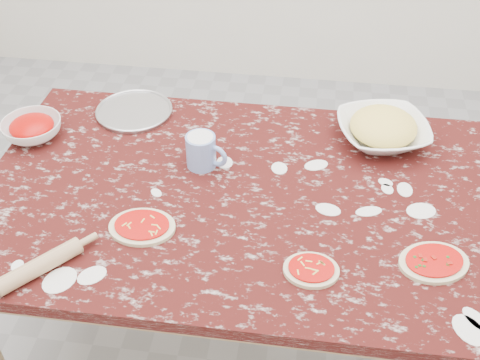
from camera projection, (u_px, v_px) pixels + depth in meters
name	position (u px, v px, depth m)	size (l,w,h in m)	color
ground	(240.00, 338.00, 2.28)	(4.00, 4.00, 0.00)	gray
worktable	(240.00, 212.00, 1.85)	(1.60, 1.00, 0.75)	#360D0C
pizza_tray	(134.00, 111.00, 2.13)	(0.27, 0.27, 0.01)	#B2B2B7
sauce_bowl	(32.00, 129.00, 2.00)	(0.20, 0.20, 0.06)	white
cheese_bowl	(382.00, 132.00, 1.98)	(0.30, 0.30, 0.07)	white
flour_mug	(202.00, 151.00, 1.87)	(0.14, 0.10, 0.11)	#7996D4
pizza_left	(142.00, 227.00, 1.68)	(0.20, 0.16, 0.02)	beige
pizza_mid	(311.00, 270.00, 1.55)	(0.15, 0.13, 0.02)	beige
pizza_right	(434.00, 262.00, 1.57)	(0.23, 0.20, 0.02)	beige
rolling_pin	(40.00, 266.00, 1.54)	(0.05, 0.05, 0.23)	tan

